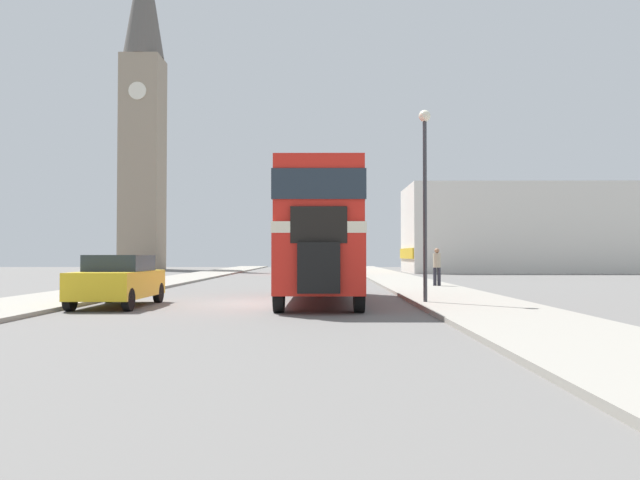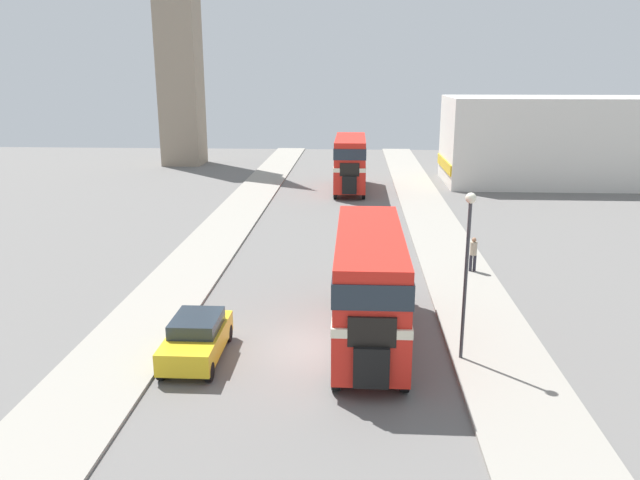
% 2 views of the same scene
% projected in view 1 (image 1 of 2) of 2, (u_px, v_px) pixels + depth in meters
% --- Properties ---
extents(ground_plane, '(120.00, 120.00, 0.00)m').
position_uv_depth(ground_plane, '(253.00, 304.00, 19.69)').
color(ground_plane, slate).
extents(sidewalk_right, '(3.50, 120.00, 0.12)m').
position_uv_depth(sidewalk_right, '(467.00, 302.00, 19.65)').
color(sidewalk_right, gray).
rests_on(sidewalk_right, ground_plane).
extents(sidewalk_left, '(3.50, 120.00, 0.12)m').
position_uv_depth(sidewalk_left, '(40.00, 302.00, 19.74)').
color(sidewalk_left, gray).
rests_on(sidewalk_left, ground_plane).
extents(double_decker_bus, '(2.45, 9.54, 4.18)m').
position_uv_depth(double_decker_bus, '(320.00, 227.00, 20.57)').
color(double_decker_bus, red).
rests_on(double_decker_bus, ground_plane).
extents(bus_distant, '(2.54, 9.41, 4.47)m').
position_uv_depth(bus_distant, '(310.00, 242.00, 51.10)').
color(bus_distant, red).
rests_on(bus_distant, ground_plane).
extents(car_parked_near, '(1.80, 4.00, 1.54)m').
position_uv_depth(car_parked_near, '(118.00, 280.00, 18.64)').
color(car_parked_near, gold).
rests_on(car_parked_near, ground_plane).
extents(pedestrian_walking, '(0.35, 0.35, 1.74)m').
position_uv_depth(pedestrian_walking, '(437.00, 264.00, 28.83)').
color(pedestrian_walking, '#282833').
rests_on(pedestrian_walking, sidewalk_right).
extents(street_lamp, '(0.36, 0.36, 5.86)m').
position_uv_depth(street_lamp, '(425.00, 176.00, 19.02)').
color(street_lamp, '#38383D').
rests_on(street_lamp, sidewalk_right).
extents(church_tower, '(4.28, 4.28, 35.94)m').
position_uv_depth(church_tower, '(143.00, 97.00, 66.16)').
color(church_tower, gray).
rests_on(church_tower, ground_plane).
extents(shop_building_block, '(21.27, 8.91, 7.63)m').
position_uv_depth(shop_building_block, '(526.00, 229.00, 55.30)').
color(shop_building_block, silver).
rests_on(shop_building_block, ground_plane).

